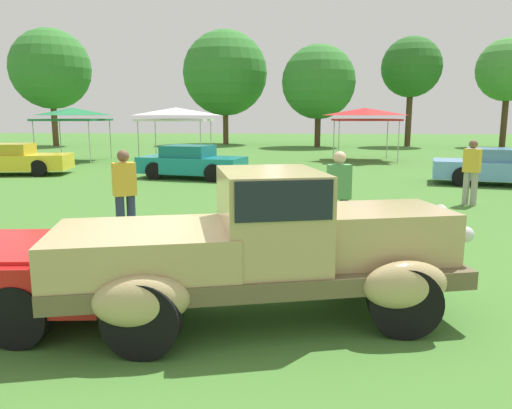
{
  "coord_description": "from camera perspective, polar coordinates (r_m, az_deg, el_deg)",
  "views": [
    {
      "loc": [
        0.92,
        -5.57,
        2.29
      ],
      "look_at": [
        0.33,
        2.58,
        0.81
      ],
      "focal_mm": 34.36,
      "sensor_mm": 36.0,
      "label": 1
    }
  ],
  "objects": [
    {
      "name": "feature_pickup_truck",
      "position": [
        5.51,
        0.82,
        -4.67
      ],
      "size": [
        4.71,
        2.61,
        1.7
      ],
      "color": "brown",
      "rests_on": "ground_plane"
    },
    {
      "name": "treeline_mid_left",
      "position": [
        40.87,
        -3.61,
        15.01
      ],
      "size": [
        6.77,
        6.77,
        9.08
      ],
      "color": "brown",
      "rests_on": "ground_plane"
    },
    {
      "name": "spectator_far_side",
      "position": [
        13.82,
        23.79,
        3.68
      ],
      "size": [
        0.47,
        0.43,
        1.69
      ],
      "color": "#9E998E",
      "rests_on": "ground_plane"
    },
    {
      "name": "show_car_teal",
      "position": [
        18.41,
        -7.57,
        4.9
      ],
      "size": [
        4.14,
        2.52,
        1.22
      ],
      "color": "teal",
      "rests_on": "ground_plane"
    },
    {
      "name": "show_car_skyblue",
      "position": [
        18.4,
        26.85,
        3.89
      ],
      "size": [
        4.81,
        2.78,
        1.22
      ],
      "color": "#669EDB",
      "rests_on": "ground_plane"
    },
    {
      "name": "ground_plane",
      "position": [
        6.09,
        -4.97,
        -11.84
      ],
      "size": [
        120.0,
        120.0,
        0.0
      ],
      "primitive_type": "plane",
      "color": "#42752D"
    },
    {
      "name": "canopy_tent_center_field",
      "position": [
        25.13,
        -9.31,
        10.43
      ],
      "size": [
        3.33,
        3.33,
        2.71
      ],
      "color": "#B7B7BC",
      "rests_on": "ground_plane"
    },
    {
      "name": "treeline_mid_right",
      "position": [
        39.69,
        17.64,
        14.96
      ],
      "size": [
        4.46,
        4.46,
        8.13
      ],
      "color": "#47331E",
      "rests_on": "ground_plane"
    },
    {
      "name": "spectator_near_truck",
      "position": [
        9.25,
        -15.02,
        1.36
      ],
      "size": [
        0.47,
        0.41,
        1.69
      ],
      "color": "#283351",
      "rests_on": "ground_plane"
    },
    {
      "name": "canopy_tent_left_field",
      "position": [
        26.95,
        -20.59,
        9.9
      ],
      "size": [
        3.09,
        3.09,
        2.71
      ],
      "color": "#B7B7BC",
      "rests_on": "ground_plane"
    },
    {
      "name": "show_car_yellow",
      "position": [
        21.71,
        -26.83,
        4.7
      ],
      "size": [
        4.71,
        2.37,
        1.22
      ],
      "color": "yellow",
      "rests_on": "ground_plane"
    },
    {
      "name": "treeline_center",
      "position": [
        37.5,
        7.31,
        13.95
      ],
      "size": [
        5.43,
        5.43,
        7.49
      ],
      "color": "#47331E",
      "rests_on": "ground_plane"
    },
    {
      "name": "canopy_tent_right_field",
      "position": [
        26.25,
        12.6,
        10.31
      ],
      "size": [
        3.22,
        3.22,
        2.71
      ],
      "color": "#B7B7BC",
      "rests_on": "ground_plane"
    },
    {
      "name": "spectator_between_cars",
      "position": [
        8.72,
        9.6,
        1.05
      ],
      "size": [
        0.43,
        0.29,
        1.69
      ],
      "color": "#383838",
      "rests_on": "ground_plane"
    },
    {
      "name": "treeline_far_right",
      "position": [
        41.43,
        27.33,
        13.75
      ],
      "size": [
        4.58,
        4.58,
        7.93
      ],
      "color": "#47331E",
      "rests_on": "ground_plane"
    },
    {
      "name": "treeline_far_left",
      "position": [
        41.29,
        -22.78,
        14.33
      ],
      "size": [
        5.95,
        5.95,
        8.77
      ],
      "color": "brown",
      "rests_on": "ground_plane"
    }
  ]
}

